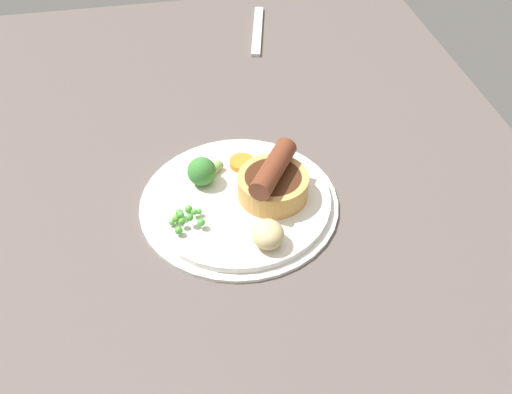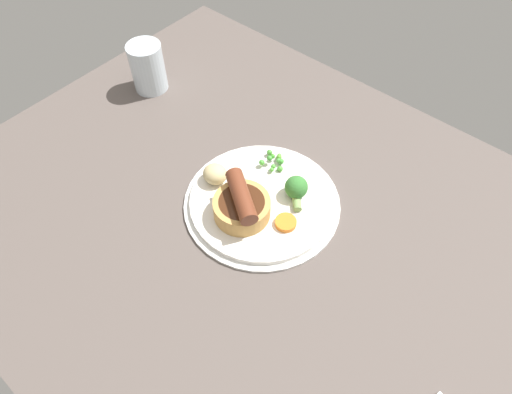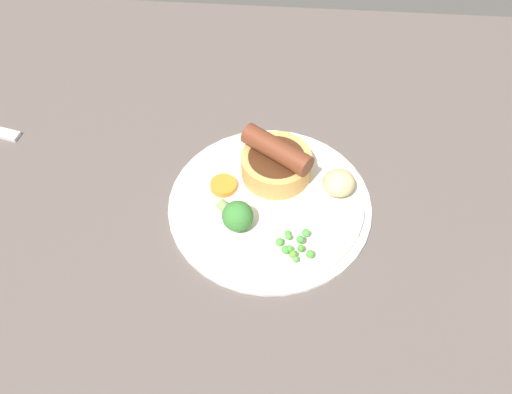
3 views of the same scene
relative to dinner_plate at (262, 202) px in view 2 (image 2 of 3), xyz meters
The scene contains 8 objects.
dining_table 6.19cm from the dinner_plate, 28.07° to the right, with size 110.00×80.00×3.00cm, color #564C47.
dinner_plate is the anchor object (origin of this frame).
sausage_pudding 5.32cm from the dinner_plate, 96.69° to the right, with size 9.27×8.97×5.89cm.
pea_pile 8.00cm from the dinner_plate, 114.75° to the left, with size 4.58×4.35×1.89cm.
broccoli_floret_near 6.11cm from the dinner_plate, 47.61° to the left, with size 4.90×5.00×3.76cm.
potato_chunk_0 8.97cm from the dinner_plate, 166.62° to the right, with size 3.87×4.11×3.12cm, color #CCB77F.
carrot_slice_0 6.27cm from the dinner_plate, 13.46° to the right, with size 3.36×3.36×0.81cm, color orange.
drinking_glass 37.35cm from the dinner_plate, 167.13° to the left, with size 6.69×6.69×9.67cm, color silver.
Camera 2 is at (23.05, -31.92, 63.14)cm, focal length 32.00 mm.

